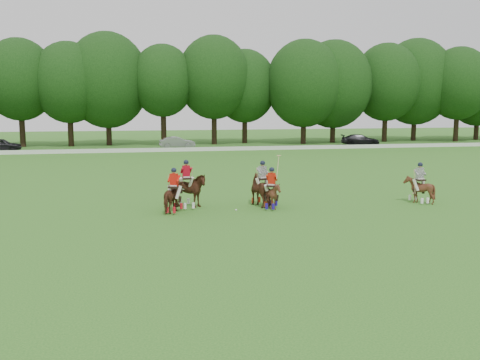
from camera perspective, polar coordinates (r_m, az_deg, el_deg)
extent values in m
plane|color=#24631C|center=(22.94, 0.25, -4.95)|extent=(180.00, 180.00, 0.00)
cylinder|color=black|center=(71.95, -22.22, 5.28)|extent=(0.70, 0.70, 4.98)
ellipsoid|color=black|center=(71.97, -22.46, 9.89)|extent=(8.80, 8.80, 10.12)
cylinder|color=black|center=(70.74, -17.63, 5.33)|extent=(0.70, 0.70, 4.64)
ellipsoid|color=black|center=(70.74, -17.82, 9.88)|extent=(8.80, 8.80, 10.13)
cylinder|color=black|center=(71.46, -13.82, 5.36)|extent=(0.70, 0.70, 4.31)
ellipsoid|color=black|center=(71.47, -13.99, 10.29)|extent=(10.67, 10.67, 12.27)
cylinder|color=black|center=(70.05, -8.15, 5.84)|extent=(0.70, 0.70, 5.24)
ellipsoid|color=black|center=(70.08, -8.24, 10.45)|extent=(8.06, 8.06, 9.26)
cylinder|color=black|center=(71.05, -2.77, 5.92)|extent=(0.70, 0.70, 5.19)
ellipsoid|color=black|center=(71.10, -2.80, 10.88)|extent=(9.50, 9.50, 10.92)
cylinder|color=black|center=(73.25, 0.50, 5.71)|extent=(0.70, 0.70, 4.48)
ellipsoid|color=black|center=(73.24, 0.51, 9.99)|extent=(8.60, 8.60, 9.89)
cylinder|color=black|center=(72.57, 6.78, 5.53)|extent=(0.70, 0.70, 4.21)
ellipsoid|color=black|center=(72.56, 6.86, 10.19)|extent=(10.11, 10.11, 11.63)
cylinder|color=black|center=(75.47, 9.86, 5.50)|extent=(0.70, 0.70, 4.07)
ellipsoid|color=black|center=(75.46, 9.97, 10.03)|extent=(10.46, 10.46, 12.03)
cylinder|color=black|center=(78.91, 15.18, 5.71)|extent=(0.70, 0.70, 4.79)
ellipsoid|color=black|center=(78.93, 15.34, 10.03)|extent=(9.47, 9.47, 10.89)
cylinder|color=black|center=(82.87, 18.05, 5.57)|extent=(0.70, 0.70, 4.44)
ellipsoid|color=black|center=(82.89, 18.24, 9.92)|extent=(10.84, 10.84, 12.47)
cylinder|color=black|center=(82.72, 22.07, 5.52)|extent=(0.70, 0.70, 4.86)
ellipsoid|color=black|center=(82.73, 22.28, 9.52)|extent=(8.94, 8.94, 10.28)
cylinder|color=black|center=(88.29, 23.91, 5.23)|extent=(0.70, 0.70, 3.90)
ellipsoid|color=black|center=(88.26, 24.11, 8.75)|extent=(9.29, 9.29, 10.68)
cube|color=white|center=(60.24, -7.43, 3.23)|extent=(120.00, 0.10, 0.44)
imported|color=black|center=(65.98, -24.14, 3.46)|extent=(4.43, 1.97, 1.48)
imported|color=gray|center=(64.77, -6.73, 3.99)|extent=(4.30, 1.70, 1.39)
imported|color=black|center=(70.95, 12.71, 4.20)|extent=(5.23, 3.18, 1.42)
imported|color=#442212|center=(25.91, -7.03, -1.88)|extent=(1.41, 1.88, 1.44)
cube|color=black|center=(25.82, -7.05, -0.73)|extent=(0.63, 0.69, 0.08)
cylinder|color=tan|center=(25.93, -7.67, -0.88)|extent=(0.11, 0.20, 1.29)
imported|color=#442212|center=(26.98, -5.73, -1.15)|extent=(1.84, 1.61, 1.74)
cube|color=black|center=(26.89, -5.75, 0.19)|extent=(0.48, 0.59, 0.08)
cylinder|color=tan|center=(26.96, -5.12, 0.05)|extent=(0.05, 0.21, 1.29)
imported|color=#442212|center=(26.62, 3.38, -1.67)|extent=(1.50, 1.57, 1.36)
cube|color=black|center=(26.54, 3.39, -0.61)|extent=(0.63, 0.69, 0.08)
cylinder|color=tan|center=(26.37, 4.05, 1.34)|extent=(0.34, 0.71, 1.08)
imported|color=#442212|center=(27.35, 2.41, -1.10)|extent=(1.45, 2.12, 1.64)
cube|color=black|center=(27.26, 2.42, 0.14)|extent=(0.60, 0.67, 0.08)
cylinder|color=tan|center=(27.11, 1.88, -0.07)|extent=(0.10, 0.21, 1.29)
imported|color=#442212|center=(29.72, 18.56, -0.98)|extent=(1.28, 1.41, 1.44)
cube|color=black|center=(29.64, 18.61, 0.02)|extent=(0.49, 0.60, 0.08)
cylinder|color=tan|center=(29.48, 18.13, -0.16)|extent=(0.05, 0.21, 1.29)
sphere|color=white|center=(26.21, -0.42, -3.21)|extent=(0.09, 0.09, 0.09)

